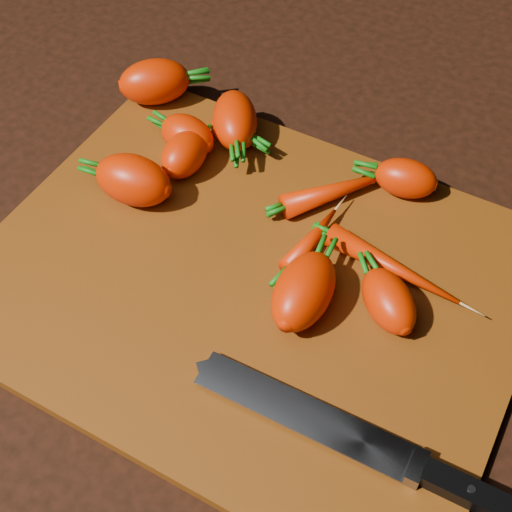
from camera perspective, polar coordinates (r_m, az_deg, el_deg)
The scene contains 15 objects.
ground at distance 0.68m, azimuth -0.41°, elevation -2.41°, with size 2.00×2.00×0.01m, color black.
cutting_board at distance 0.67m, azimuth -0.41°, elevation -1.86°, with size 0.50×0.40×0.01m, color brown.
carrot_0 at distance 0.84m, azimuth -8.11°, elevation 13.63°, with size 0.08×0.05×0.05m, color red.
carrot_1 at distance 0.77m, azimuth -5.53°, elevation 9.58°, with size 0.06×0.04×0.04m, color red.
carrot_2 at distance 0.78m, azimuth -1.71°, elevation 10.81°, with size 0.08×0.05×0.05m, color red.
carrot_3 at distance 0.63m, azimuth 3.83°, elevation -2.82°, with size 0.09×0.05×0.05m, color red.
carrot_4 at distance 0.74m, azimuth 11.89°, elevation 6.11°, with size 0.06×0.04×0.04m, color red.
carrot_5 at distance 0.78m, azimuth -1.85°, elevation 9.98°, with size 0.05×0.04×0.04m, color red.
carrot_6 at distance 0.64m, azimuth 10.56°, elevation -3.56°, with size 0.07×0.04×0.04m, color red.
carrot_7 at distance 0.73m, azimuth 6.68°, elevation 5.30°, with size 0.12×0.03×0.03m, color red.
carrot_8 at distance 0.67m, azimuth 10.88°, elevation -0.89°, with size 0.14×0.02×0.02m, color red.
carrot_9 at distance 0.68m, azimuth 4.53°, elevation 1.37°, with size 0.09×0.02×0.02m, color red.
carrot_10 at distance 0.72m, azimuth -9.80°, elevation 6.01°, with size 0.08×0.05×0.05m, color red.
carrot_11 at distance 0.75m, azimuth -5.76°, elevation 8.11°, with size 0.06×0.04×0.04m, color red.
knife at distance 0.58m, azimuth 5.32°, elevation -13.16°, with size 0.30×0.04×0.02m.
Camera 1 is at (0.20, -0.35, 0.55)m, focal length 50.00 mm.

